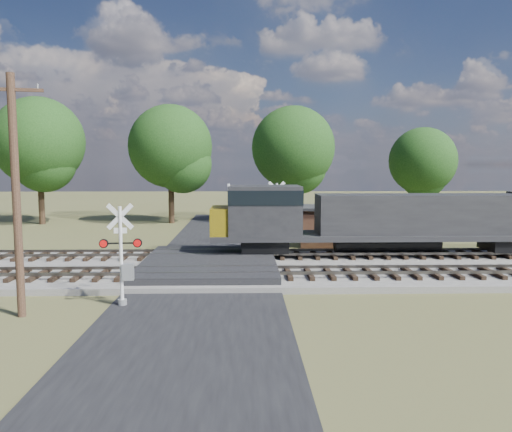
{
  "coord_description": "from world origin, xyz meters",
  "views": [
    {
      "loc": [
        1.84,
        -25.76,
        5.65
      ],
      "look_at": [
        2.51,
        2.0,
        2.79
      ],
      "focal_mm": 35.0,
      "sensor_mm": 36.0,
      "label": 1
    }
  ],
  "objects_px": {
    "crossing_signal_near": "(124,264)",
    "crossing_signal_far": "(275,222)",
    "utility_pole": "(16,190)",
    "equipment_shed": "(330,226)"
  },
  "relations": [
    {
      "from": "crossing_signal_far",
      "to": "equipment_shed",
      "type": "xyz_separation_m",
      "value": [
        3.98,
        2.22,
        -0.52
      ]
    },
    {
      "from": "crossing_signal_far",
      "to": "crossing_signal_near",
      "type": "bearing_deg",
      "value": 52.04
    },
    {
      "from": "utility_pole",
      "to": "equipment_shed",
      "type": "height_order",
      "value": "utility_pole"
    },
    {
      "from": "crossing_signal_near",
      "to": "crossing_signal_far",
      "type": "distance_m",
      "value": 14.48
    },
    {
      "from": "utility_pole",
      "to": "crossing_signal_near",
      "type": "bearing_deg",
      "value": 7.12
    },
    {
      "from": "crossing_signal_near",
      "to": "utility_pole",
      "type": "height_order",
      "value": "utility_pole"
    },
    {
      "from": "crossing_signal_far",
      "to": "utility_pole",
      "type": "relative_size",
      "value": 0.51
    },
    {
      "from": "crossing_signal_near",
      "to": "crossing_signal_far",
      "type": "bearing_deg",
      "value": 57.04
    },
    {
      "from": "crossing_signal_far",
      "to": "equipment_shed",
      "type": "distance_m",
      "value": 4.58
    },
    {
      "from": "crossing_signal_far",
      "to": "utility_pole",
      "type": "height_order",
      "value": "utility_pole"
    }
  ]
}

